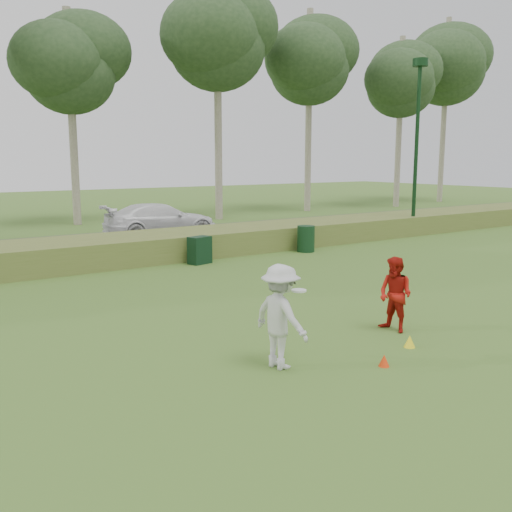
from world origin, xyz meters
TOP-DOWN VIEW (x-y plane):
  - ground at (0.00, 0.00)m, footprint 120.00×120.00m
  - reed_strip at (0.00, 12.00)m, footprint 80.00×3.00m
  - park_road at (0.00, 17.00)m, footprint 80.00×6.00m
  - lamp_post at (14.00, 11.00)m, footprint 0.70×0.70m
  - tree_4 at (2.00, 24.50)m, footprint 6.24×6.24m
  - tree_5 at (10.00, 22.50)m, footprint 7.28×7.28m
  - tree_6 at (18.00, 23.80)m, footprint 7.02×7.02m
  - tree_7 at (26.00, 22.80)m, footprint 6.50×6.50m
  - tree_8 at (33.00, 24.20)m, footprint 8.06×8.06m
  - player_white at (-1.93, 0.43)m, footprint 0.95×1.27m
  - player_red at (1.34, 0.75)m, footprint 0.66×0.82m
  - cone_orange at (-0.40, -0.59)m, footprint 0.20×0.20m
  - cone_yellow at (0.79, -0.15)m, footprint 0.22×0.22m
  - utility_cabinet at (1.79, 10.08)m, footprint 0.86×0.64m
  - trash_bin at (6.51, 9.99)m, footprint 0.72×0.72m
  - car_right at (3.60, 17.06)m, footprint 5.45×2.66m

SIDE VIEW (x-z plane):
  - ground at x=0.00m, z-range 0.00..0.00m
  - park_road at x=0.00m, z-range 0.00..0.06m
  - cone_orange at x=-0.40m, z-range 0.00..0.21m
  - cone_yellow at x=0.79m, z-range 0.00..0.24m
  - reed_strip at x=0.00m, z-range 0.00..0.90m
  - utility_cabinet at x=1.79m, z-range 0.00..0.96m
  - trash_bin at x=6.51m, z-range 0.00..1.03m
  - player_red at x=1.34m, z-range 0.00..1.60m
  - car_right at x=3.60m, z-range 0.06..1.59m
  - player_white at x=-1.93m, z-range 0.00..1.84m
  - lamp_post at x=14.00m, z-range 1.51..9.68m
  - tree_4 at x=2.00m, z-range 2.84..14.34m
  - tree_7 at x=26.00m, z-range 3.09..15.59m
  - tree_6 at x=18.00m, z-range 3.35..16.85m
  - tree_5 at x=10.00m, z-range 3.47..17.47m
  - tree_8 at x=33.00m, z-range 3.73..18.73m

